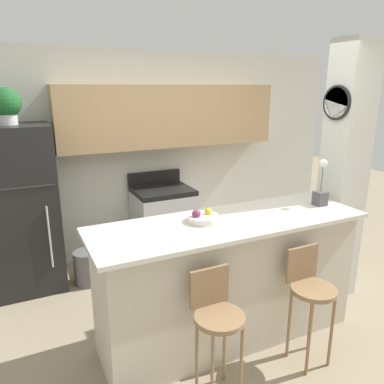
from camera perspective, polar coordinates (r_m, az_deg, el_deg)
The scene contains 12 objects.
ground_plane at distance 3.56m, azimuth 5.39°, elevation -20.83°, with size 14.00×14.00×0.00m, color gray.
wall_back at distance 4.76m, azimuth -5.49°, elevation 8.12°, with size 5.60×0.38×2.55m.
pillar_right at distance 4.00m, azimuth 22.07°, elevation 2.50°, with size 0.38×0.32×2.55m.
counter_bar at distance 3.27m, azimuth 5.64°, elevation -13.15°, with size 2.30×0.74×1.08m.
refrigerator at distance 4.30m, azimuth -24.78°, elevation -2.49°, with size 0.75×0.69×1.76m.
stove_range at distance 4.76m, azimuth -4.42°, elevation -4.67°, with size 0.70×0.61×1.07m.
bar_stool_left at distance 2.67m, azimuth 3.78°, elevation -18.54°, with size 0.35×0.35×0.93m.
bar_stool_right at distance 3.10m, azimuth 17.53°, elevation -14.04°, with size 0.35×0.35×0.93m.
potted_plant_on_fridge at distance 4.12m, azimuth -26.52°, elevation 11.83°, with size 0.29×0.29×0.36m.
orchid_vase at distance 3.57m, azimuth 19.02°, elevation 0.12°, with size 0.10×0.10×0.42m.
fruit_bowl at distance 2.99m, azimuth 1.64°, elevation -3.93°, with size 0.26×0.26×0.11m.
trash_bin at distance 4.38m, azimuth -15.70°, elevation -11.03°, with size 0.28×0.28×0.38m.
Camera 1 is at (-1.52, -2.43, 2.12)m, focal length 35.00 mm.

